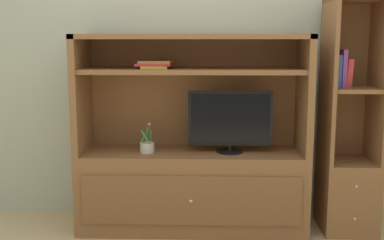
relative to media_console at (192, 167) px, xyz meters
The scene contains 7 objects.
painted_rear_wall 0.99m from the media_console, 90.00° to the left, with size 6.00×0.10×2.80m, color #ADB29E.
media_console is the anchor object (origin of this frame).
tv_monitor 0.47m from the media_console, ahead, with size 0.63×0.20×0.46m.
potted_plant 0.38m from the media_console, behind, with size 0.11×0.11×0.23m.
magazine_stack 0.84m from the media_console, behind, with size 0.27×0.35×0.06m.
bookshelf_tall 1.19m from the media_console, ahead, with size 0.39×0.45×1.74m.
upright_book_row 1.33m from the media_console, ahead, with size 0.12×0.17×0.28m.
Camera 1 is at (0.11, -3.15, 1.42)m, focal length 44.64 mm.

